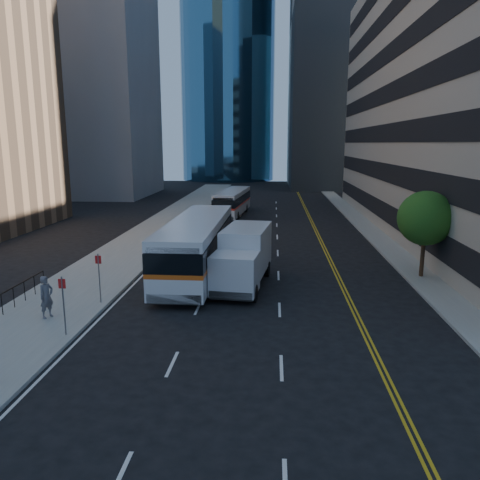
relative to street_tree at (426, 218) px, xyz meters
The scene contains 10 objects.
ground 12.58m from the street_tree, 138.37° to the right, with size 160.00×160.00×0.00m, color black.
sidewalk_west 26.11m from the street_tree, 138.92° to the left, with size 5.00×90.00×0.15m, color gray.
sidewalk_east 17.37m from the street_tree, 90.00° to the left, with size 2.00×90.00×0.15m, color gray.
office_tower_north 69.80m from the street_tree, 82.00° to the left, with size 30.00×28.00×60.00m, color gray.
midrise_west 59.14m from the street_tree, 130.06° to the left, with size 18.00×18.00×35.00m, color gray.
street_tree is the anchor object (origin of this frame).
bus_front 13.61m from the street_tree, behind, with size 3.06×13.30×3.42m.
bus_rear 27.65m from the street_tree, 119.09° to the left, with size 3.37×11.00×2.79m.
box_truck 10.91m from the street_tree, 167.99° to the right, with size 3.12×6.99×3.23m.
pedestrian 20.89m from the street_tree, 156.84° to the right, with size 0.71×0.47×1.95m, color #535259.
Camera 1 is at (0.12, -19.64, 7.95)m, focal length 35.00 mm.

